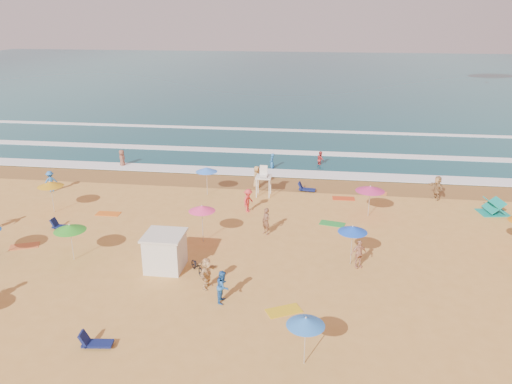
# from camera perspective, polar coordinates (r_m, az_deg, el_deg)

# --- Properties ---
(ground) EXTENTS (220.00, 220.00, 0.00)m
(ground) POSITION_cam_1_polar(r_m,az_deg,el_deg) (31.52, -6.65, -6.04)
(ground) COLOR gold
(ground) RESTS_ON ground
(ocean) EXTENTS (220.00, 140.00, 0.18)m
(ocean) POSITION_cam_1_polar(r_m,az_deg,el_deg) (112.46, 4.01, 12.97)
(ocean) COLOR #0C4756
(ocean) RESTS_ON ground
(wet_sand) EXTENTS (220.00, 220.00, 0.00)m
(wet_sand) POSITION_cam_1_polar(r_m,az_deg,el_deg) (42.82, -2.61, 1.25)
(wet_sand) COLOR olive
(wet_sand) RESTS_ON ground
(surf_foam) EXTENTS (200.00, 18.70, 0.05)m
(surf_foam) POSITION_cam_1_polar(r_m,az_deg,el_deg) (51.11, -0.85, 4.51)
(surf_foam) COLOR white
(surf_foam) RESTS_ON ground
(cabana) EXTENTS (2.00, 2.00, 2.00)m
(cabana) POSITION_cam_1_polar(r_m,az_deg,el_deg) (28.68, -10.35, -6.79)
(cabana) COLOR silver
(cabana) RESTS_ON ground
(cabana_roof) EXTENTS (2.20, 2.20, 0.12)m
(cabana_roof) POSITION_cam_1_polar(r_m,az_deg,el_deg) (28.22, -10.48, -4.87)
(cabana_roof) COLOR silver
(cabana_roof) RESTS_ON cabana
(bicycle) EXTENTS (1.41, 1.64, 0.85)m
(bicycle) POSITION_cam_1_polar(r_m,az_deg,el_deg) (28.19, -6.74, -8.41)
(bicycle) COLOR black
(bicycle) RESTS_ON ground
(lifeguard_stand) EXTENTS (1.20, 1.20, 2.10)m
(lifeguard_stand) POSITION_cam_1_polar(r_m,az_deg,el_deg) (39.11, 0.87, 1.04)
(lifeguard_stand) COLOR white
(lifeguard_stand) RESTS_ON ground
(beach_umbrellas) EXTENTS (54.45, 21.27, 0.66)m
(beach_umbrellas) POSITION_cam_1_polar(r_m,az_deg,el_deg) (30.80, -4.76, -2.30)
(beach_umbrellas) COLOR orange
(beach_umbrellas) RESTS_ON ground
(loungers) EXTENTS (34.64, 22.66, 0.34)m
(loungers) POSITION_cam_1_polar(r_m,az_deg,el_deg) (27.67, -2.28, -9.46)
(loungers) COLOR #0E1948
(loungers) RESTS_ON ground
(towels) EXTENTS (33.81, 25.66, 0.03)m
(towels) POSITION_cam_1_polar(r_m,az_deg,el_deg) (31.18, -12.27, -6.66)
(towels) COLOR #C2183A
(towels) RESTS_ON ground
(beachgoers) EXTENTS (50.67, 27.40, 2.14)m
(beachgoers) POSITION_cam_1_polar(r_m,az_deg,el_deg) (35.54, -3.63, -1.37)
(beachgoers) COLOR tan
(beachgoers) RESTS_ON ground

